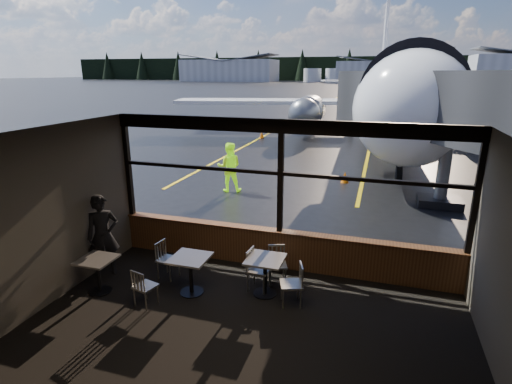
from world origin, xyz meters
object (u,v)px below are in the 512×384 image
at_px(cafe_table_near, 265,276).
at_px(passenger, 103,236).
at_px(chair_near_n, 277,265).
at_px(cafe_table_left, 99,276).
at_px(chair_near_e, 291,285).
at_px(cafe_table_mid, 191,275).
at_px(cone_wing, 262,135).
at_px(ground_crew, 229,167).
at_px(airliner, 393,50).
at_px(chair_mid_s, 145,287).
at_px(chair_near_w, 259,270).
at_px(chair_mid_w, 168,260).
at_px(cone_nose, 345,177).
at_px(jet_bridge, 430,142).

relative_size(cafe_table_near, passenger, 0.44).
xyz_separation_m(cafe_table_near, chair_near_n, (0.12, 0.54, 0.01)).
distance_m(cafe_table_left, chair_near_e, 4.02).
height_order(cafe_table_mid, cone_wing, cafe_table_mid).
bearing_deg(chair_near_e, ground_crew, 10.34).
height_order(cafe_table_left, cone_wing, cafe_table_left).
relative_size(airliner, chair_mid_s, 47.31).
distance_m(chair_near_w, cone_wing, 20.39).
bearing_deg(airliner, cone_wing, -159.81).
bearing_deg(cone_wing, chair_near_n, -72.55).
height_order(chair_near_e, ground_crew, ground_crew).
bearing_deg(airliner, chair_near_w, -98.73).
height_order(cafe_table_mid, chair_mid_w, chair_mid_w).
relative_size(chair_near_w, chair_mid_w, 1.07).
bearing_deg(cafe_table_mid, airliner, 80.66).
relative_size(chair_mid_s, passenger, 0.43).
relative_size(cafe_table_mid, cone_nose, 1.78).
height_order(cafe_table_near, chair_mid_w, chair_mid_w).
bearing_deg(airliner, chair_near_e, -96.76).
distance_m(jet_bridge, cafe_table_left, 10.56).
height_order(cafe_table_near, cafe_table_mid, cafe_table_mid).
relative_size(chair_near_n, cone_nose, 1.81).
height_order(chair_near_e, chair_near_w, chair_near_w).
relative_size(airliner, chair_near_n, 45.87).
height_order(cafe_table_left, ground_crew, ground_crew).
relative_size(chair_near_w, chair_near_n, 1.10).
xyz_separation_m(cafe_table_left, cone_nose, (4.12, 10.41, -0.15)).
xyz_separation_m(cafe_table_mid, cafe_table_left, (-1.87, -0.54, -0.03)).
xyz_separation_m(ground_crew, cone_nose, (4.19, 2.57, -0.72)).
xyz_separation_m(cafe_table_mid, chair_near_w, (1.32, 0.54, 0.05)).
relative_size(cafe_table_left, ground_crew, 0.41).
height_order(cafe_table_near, cone_nose, cafe_table_near).
bearing_deg(jet_bridge, cafe_table_left, -131.87).
bearing_deg(cafe_table_left, ground_crew, 90.51).
bearing_deg(chair_mid_w, cafe_table_mid, 67.10).
xyz_separation_m(chair_near_w, cone_wing, (-5.73, 19.56, -0.24)).
xyz_separation_m(airliner, chair_near_n, (-2.26, -22.59, -5.48)).
xyz_separation_m(airliner, cafe_table_near, (-2.38, -23.14, -5.48)).
bearing_deg(chair_mid_s, cone_wing, 114.55).
height_order(jet_bridge, passenger, jet_bridge).
bearing_deg(chair_near_n, cafe_table_mid, 9.70).
height_order(chair_near_w, chair_near_n, chair_near_w).
bearing_deg(chair_mid_w, passenger, -72.20).
relative_size(chair_mid_s, ground_crew, 0.43).
xyz_separation_m(cafe_table_left, chair_near_n, (3.47, 1.49, 0.03)).
xyz_separation_m(chair_near_e, chair_mid_s, (-2.74, -0.87, -0.04)).
xyz_separation_m(chair_mid_w, cone_wing, (-3.62, 19.65, -0.21)).
bearing_deg(chair_mid_w, cone_wing, -162.47).
distance_m(chair_mid_s, cone_nose, 10.95).
height_order(ground_crew, cone_nose, ground_crew).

